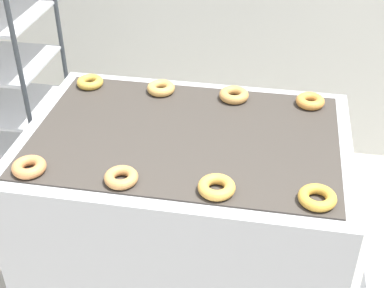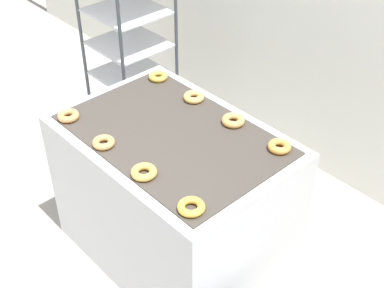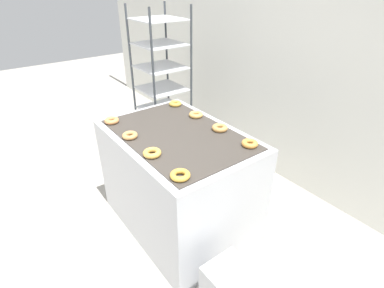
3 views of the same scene
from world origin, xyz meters
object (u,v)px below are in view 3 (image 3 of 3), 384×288
donut_near_left (112,121)px  donut_far_right (250,143)px  baking_rack_cart (162,89)px  donut_far_left (175,104)px  donut_far_midleft (196,115)px  donut_near_midright (152,153)px  donut_near_right (180,175)px  donut_near_midleft (130,135)px  fryer_machine (179,181)px  donut_far_midright (220,128)px

donut_near_left → donut_far_right: size_ratio=1.00×
baking_rack_cart → donut_far_left: (0.56, -0.19, 0.04)m
donut_far_midleft → donut_near_midright: bearing=-62.3°
donut_far_right → donut_near_right: bearing=-88.2°
donut_far_left → donut_far_midleft: size_ratio=0.97×
donut_far_left → donut_far_right: 1.01m
donut_near_midleft → donut_far_right: size_ratio=0.98×
fryer_machine → donut_far_left: donut_far_left is taller
fryer_machine → donut_near_right: 0.79m
donut_far_midleft → donut_far_right: (0.67, -0.00, 0.00)m
baking_rack_cart → donut_far_right: bearing=-7.0°
donut_near_right → donut_far_right: 0.66m
fryer_machine → donut_near_midleft: size_ratio=10.84×
baking_rack_cart → donut_far_right: baking_rack_cart is taller
donut_near_left → donut_near_midright: bearing=0.4°
baking_rack_cart → donut_near_midleft: bearing=-43.4°
donut_near_midleft → donut_near_left: bearing=-179.9°
donut_near_midright → donut_near_right: bearing=0.9°
fryer_machine → baking_rack_cart: (-1.08, 0.52, 0.46)m
donut_far_midleft → donut_far_right: same height
donut_near_right → donut_far_left: size_ratio=1.07×
donut_far_midleft → fryer_machine: bearing=-61.7°
baking_rack_cart → fryer_machine: bearing=-25.7°
donut_far_midright → donut_near_midleft: bearing=-116.4°
donut_near_right → donut_far_midleft: bearing=136.4°
fryer_machine → donut_far_right: 0.77m
donut_near_right → donut_far_midleft: donut_far_midleft is taller
donut_near_midleft → donut_near_midright: donut_near_midright is taller
donut_near_midleft → donut_far_midleft: 0.67m
donut_far_midleft → donut_far_midright: (0.34, -0.01, 0.00)m
donut_near_right → donut_far_midleft: size_ratio=1.03×
donut_near_midright → donut_near_right: 0.34m
baking_rack_cart → donut_near_midright: size_ratio=13.78×
donut_near_midleft → donut_near_right: same height
baking_rack_cart → donut_near_left: bearing=-56.9°
fryer_machine → donut_near_midleft: donut_near_midleft is taller
donut_near_midright → fryer_machine: bearing=117.1°
donut_far_midright → baking_rack_cart: bearing=170.9°
baking_rack_cart → donut_far_left: baking_rack_cart is taller
baking_rack_cart → donut_far_left: size_ratio=14.83×
donut_far_right → donut_far_midleft: bearing=179.9°
fryer_machine → donut_far_midleft: bearing=118.3°
baking_rack_cart → donut_near_midright: baking_rack_cart is taller
donut_far_left → baking_rack_cart: bearing=161.3°
donut_far_left → donut_far_midright: donut_far_midright is taller
baking_rack_cart → donut_near_midleft: baking_rack_cart is taller
donut_far_left → donut_near_left: bearing=-90.1°
fryer_machine → baking_rack_cart: baking_rack_cart is taller
donut_near_left → donut_far_left: bearing=89.9°
donut_far_left → donut_far_right: bearing=-0.2°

